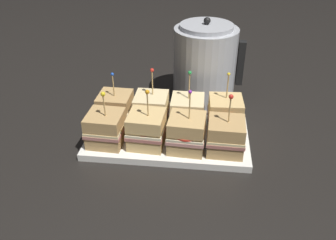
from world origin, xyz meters
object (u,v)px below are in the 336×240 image
at_px(sandwich_front_center_right, 187,133).
at_px(sandwich_back_center_right, 187,112).
at_px(serving_platter, 168,137).
at_px(sandwich_back_far_left, 116,108).
at_px(sandwich_front_far_left, 106,128).
at_px(kettle_steel, 205,64).
at_px(sandwich_back_center_left, 151,110).
at_px(sandwich_front_center_left, 147,130).
at_px(sandwich_front_far_right, 226,136).
at_px(sandwich_back_far_right, 225,114).

distance_m(sandwich_front_center_right, sandwich_back_center_right, 0.10).
relative_size(serving_platter, sandwich_back_far_left, 2.79).
xyz_separation_m(sandwich_front_far_left, sandwich_back_far_left, (0.00, 0.10, -0.00)).
xyz_separation_m(sandwich_back_center_right, kettle_steel, (0.04, 0.19, 0.06)).
bearing_deg(sandwich_front_center_right, sandwich_back_center_left, 135.24).
height_order(sandwich_front_far_left, sandwich_front_center_left, sandwich_front_center_left).
distance_m(sandwich_back_far_left, kettle_steel, 0.31).
height_order(serving_platter, sandwich_back_center_left, sandwich_back_center_left).
relative_size(serving_platter, sandwich_front_far_right, 2.69).
relative_size(sandwich_front_far_right, sandwich_back_center_left, 0.96).
bearing_deg(sandwich_back_far_right, sandwich_front_center_right, -132.80).
relative_size(sandwich_front_center_left, sandwich_back_center_right, 0.98).
bearing_deg(sandwich_back_center_right, sandwich_back_far_right, -0.51).
bearing_deg(sandwich_back_center_right, sandwich_front_center_right, -87.24).
distance_m(sandwich_front_far_right, kettle_steel, 0.30).
relative_size(sandwich_front_far_right, sandwich_back_far_right, 0.98).
bearing_deg(sandwich_front_far_left, serving_platter, 18.53).
xyz_separation_m(sandwich_front_center_left, sandwich_back_center_left, (-0.00, 0.09, 0.00)).
xyz_separation_m(sandwich_back_far_left, sandwich_back_center_right, (0.19, -0.00, 0.00)).
height_order(sandwich_front_center_right, sandwich_front_far_right, sandwich_front_center_right).
relative_size(sandwich_back_far_left, kettle_steel, 0.58).
distance_m(sandwich_front_center_right, sandwich_back_center_left, 0.14).
bearing_deg(sandwich_back_center_left, sandwich_back_far_left, 178.18).
height_order(serving_platter, sandwich_back_far_left, sandwich_back_far_left).
distance_m(sandwich_back_center_left, sandwich_back_far_right, 0.19).
xyz_separation_m(sandwich_back_far_left, kettle_steel, (0.23, 0.19, 0.06)).
height_order(sandwich_front_center_left, sandwich_back_far_right, sandwich_back_far_right).
bearing_deg(sandwich_back_center_right, kettle_steel, 78.69).
height_order(sandwich_back_center_right, sandwich_back_far_right, same).
bearing_deg(kettle_steel, serving_platter, -109.05).
bearing_deg(sandwich_front_far_right, sandwich_back_center_right, 134.02).
xyz_separation_m(sandwich_front_center_left, sandwich_front_center_right, (0.10, -0.01, -0.00)).
xyz_separation_m(serving_platter, sandwich_back_far_left, (-0.15, 0.05, 0.05)).
bearing_deg(sandwich_front_center_right, sandwich_back_far_left, 152.63).
xyz_separation_m(sandwich_front_far_right, kettle_steel, (-0.06, 0.29, 0.06)).
xyz_separation_m(sandwich_front_center_right, kettle_steel, (0.03, 0.29, 0.06)).
bearing_deg(sandwich_front_center_right, sandwich_front_far_right, 0.51).
bearing_deg(kettle_steel, sandwich_front_far_right, -78.72).
distance_m(sandwich_back_center_left, sandwich_back_center_right, 0.10).
height_order(sandwich_front_far_right, sandwich_back_center_right, sandwich_back_center_right).
relative_size(serving_platter, sandwich_back_far_right, 2.63).
relative_size(serving_platter, sandwich_front_center_left, 2.67).
bearing_deg(sandwich_front_far_right, sandwich_front_far_left, 179.83).
bearing_deg(kettle_steel, sandwich_front_far_left, -128.32).
height_order(sandwich_front_far_left, sandwich_back_center_left, sandwich_back_center_left).
distance_m(sandwich_front_center_left, sandwich_back_center_left, 0.09).
height_order(sandwich_back_far_left, kettle_steel, kettle_steel).
relative_size(sandwich_back_far_left, sandwich_back_center_right, 0.94).
xyz_separation_m(serving_platter, sandwich_back_far_right, (0.14, 0.05, 0.05)).
height_order(sandwich_front_far_left, sandwich_front_far_right, sandwich_front_far_right).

